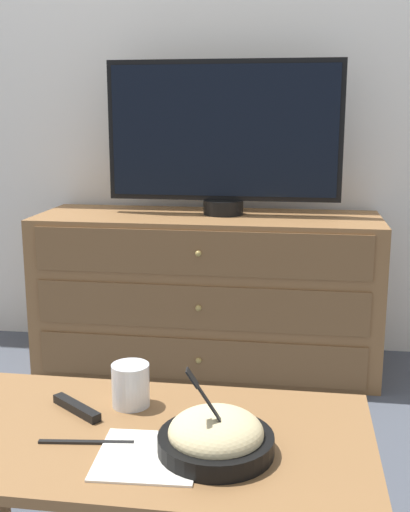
{
  "coord_description": "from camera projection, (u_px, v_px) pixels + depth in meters",
  "views": [
    {
      "loc": [
        0.48,
        -2.83,
        1.05
      ],
      "look_at": [
        0.26,
        -1.33,
        0.71
      ],
      "focal_mm": 45.0,
      "sensor_mm": 36.0,
      "label": 1
    }
  ],
  "objects": [
    {
      "name": "ground_plane",
      "position": [
        192.0,
        341.0,
        3.03
      ],
      "size": [
        12.0,
        12.0,
        0.0
      ],
      "primitive_type": "plane",
      "color": "#474C56"
    },
    {
      "name": "wall_back",
      "position": [
        192.0,
        54.0,
        2.77
      ],
      "size": [
        12.0,
        0.05,
        2.6
      ],
      "color": "white",
      "rests_on": "ground_plane"
    },
    {
      "name": "dresser",
      "position": [
        207.0,
        291.0,
        2.69
      ],
      "size": [
        1.4,
        0.49,
        0.64
      ],
      "color": "olive",
      "rests_on": "ground_plane"
    },
    {
      "name": "tv",
      "position": [
        224.0,
        135.0,
        2.58
      ],
      "size": [
        0.95,
        0.16,
        0.62
      ],
      "color": "black",
      "rests_on": "dresser"
    },
    {
      "name": "coffee_table",
      "position": [
        143.0,
        467.0,
        1.26
      ],
      "size": [
        0.89,
        0.48,
        0.45
      ],
      "color": "olive",
      "rests_on": "ground_plane"
    },
    {
      "name": "takeout_bowl",
      "position": [
        216.0,
        437.0,
        1.16
      ],
      "size": [
        0.21,
        0.21,
        0.17
      ],
      "color": "black",
      "rests_on": "coffee_table"
    },
    {
      "name": "drink_cup",
      "position": [
        131.0,
        388.0,
        1.35
      ],
      "size": [
        0.08,
        0.08,
        0.09
      ],
      "color": "#9E6638",
      "rests_on": "coffee_table"
    },
    {
      "name": "napkin",
      "position": [
        148.0,
        456.0,
        1.15
      ],
      "size": [
        0.19,
        0.19,
        0.0
      ],
      "color": "silver",
      "rests_on": "coffee_table"
    },
    {
      "name": "knife",
      "position": [
        86.0,
        442.0,
        1.2
      ],
      "size": [
        0.18,
        0.03,
        0.01
      ],
      "color": "black",
      "rests_on": "coffee_table"
    },
    {
      "name": "remote_control",
      "position": [
        77.0,
        408.0,
        1.33
      ],
      "size": [
        0.13,
        0.1,
        0.02
      ],
      "color": "black",
      "rests_on": "coffee_table"
    }
  ]
}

